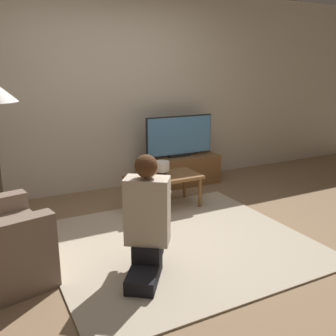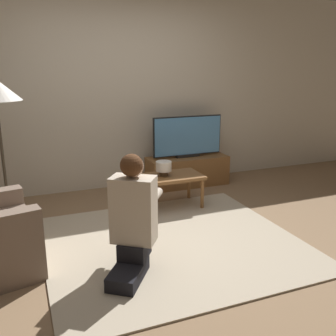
# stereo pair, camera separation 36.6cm
# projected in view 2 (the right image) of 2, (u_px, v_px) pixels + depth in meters

# --- Properties ---
(ground_plane) EXTENTS (10.00, 10.00, 0.00)m
(ground_plane) POSITION_uv_depth(u_px,v_px,m) (172.00, 243.00, 3.52)
(ground_plane) COLOR #896B4C
(wall_back) EXTENTS (10.00, 0.06, 2.60)m
(wall_back) POSITION_uv_depth(u_px,v_px,m) (117.00, 91.00, 4.91)
(wall_back) COLOR beige
(wall_back) RESTS_ON ground_plane
(rug) EXTENTS (2.31, 2.10, 0.02)m
(rug) POSITION_uv_depth(u_px,v_px,m) (172.00, 243.00, 3.52)
(rug) COLOR #BCAD93
(rug) RESTS_ON ground_plane
(tv_stand) EXTENTS (1.12, 0.41, 0.40)m
(tv_stand) POSITION_uv_depth(u_px,v_px,m) (187.00, 171.00, 5.22)
(tv_stand) COLOR brown
(tv_stand) RESTS_ON ground_plane
(tv) EXTENTS (1.00, 0.08, 0.56)m
(tv) POSITION_uv_depth(u_px,v_px,m) (188.00, 136.00, 5.09)
(tv) COLOR black
(tv) RESTS_ON tv_stand
(coffee_table) EXTENTS (0.85, 0.45, 0.40)m
(coffee_table) POSITION_uv_depth(u_px,v_px,m) (166.00, 180.00, 4.31)
(coffee_table) COLOR brown
(coffee_table) RESTS_ON ground_plane
(person_kneeling) EXTENTS (0.65, 0.78, 0.97)m
(person_kneeling) POSITION_uv_depth(u_px,v_px,m) (133.00, 217.00, 2.92)
(person_kneeling) COLOR black
(person_kneeling) RESTS_ON rug
(table_lamp) EXTENTS (0.18, 0.18, 0.17)m
(table_lamp) POSITION_uv_depth(u_px,v_px,m) (164.00, 167.00, 4.27)
(table_lamp) COLOR #4C3823
(table_lamp) RESTS_ON coffee_table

